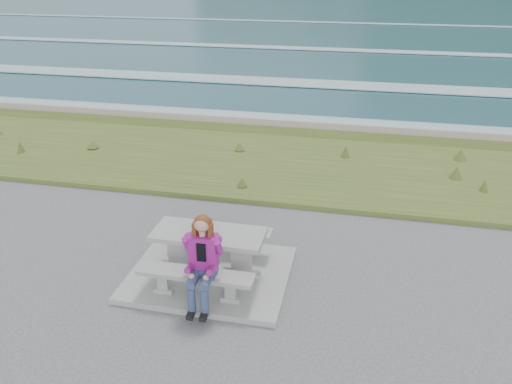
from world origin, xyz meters
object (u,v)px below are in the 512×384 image
picnic_table (209,241)px  bench_landward (196,278)px  bench_seaward (221,233)px  seated_woman (202,274)px

picnic_table → bench_landward: 0.74m
bench_seaward → seated_woman: 1.55m
picnic_table → seated_woman: (0.15, -0.84, -0.06)m
bench_landward → bench_seaward: 1.40m
picnic_table → seated_woman: bearing=-80.0°
bench_landward → seated_woman: seated_woman is taller
bench_seaward → seated_woman: size_ratio=1.27×
picnic_table → seated_woman: 0.85m
bench_landward → seated_woman: (0.15, -0.14, 0.17)m
bench_seaward → seated_woman: (0.15, -1.54, 0.17)m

